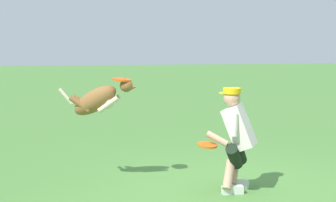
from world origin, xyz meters
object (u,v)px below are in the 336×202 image
object	(u,v)px
dog	(99,99)
frisbee_flying	(122,80)
frisbee_held	(207,145)
person	(236,136)

from	to	relation	value
dog	frisbee_flying	size ratio (longest dim) A/B	4.13
frisbee_flying	frisbee_held	size ratio (longest dim) A/B	1.02
person	frisbee_flying	size ratio (longest dim) A/B	5.20
person	dog	bearing A→B (deg)	6.00
frisbee_flying	frisbee_held	xyz separation A→B (m)	(-0.98, 0.73, -0.75)
dog	frisbee_flying	world-z (taller)	dog
person	frisbee_flying	xyz separation A→B (m)	(1.36, -0.67, 0.67)
frisbee_flying	person	bearing A→B (deg)	153.74
person	dog	world-z (taller)	dog
dog	frisbee_held	distance (m)	1.58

